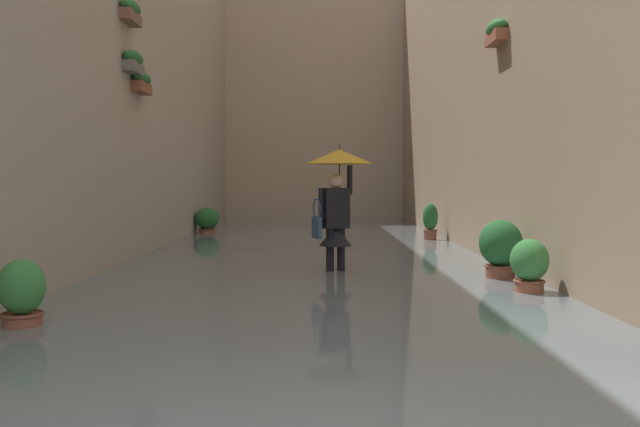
% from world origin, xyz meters
% --- Properties ---
extents(ground_plane, '(60.00, 60.00, 0.00)m').
position_xyz_m(ground_plane, '(0.00, -10.31, 0.00)').
color(ground_plane, gray).
extents(flood_water, '(6.91, 26.62, 0.17)m').
position_xyz_m(flood_water, '(0.00, -10.31, 0.08)').
color(flood_water, slate).
rests_on(flood_water, ground_plane).
extents(building_facade_far, '(9.71, 1.80, 8.61)m').
position_xyz_m(building_facade_far, '(0.00, -21.52, 4.30)').
color(building_facade_far, tan).
rests_on(building_facade_far, ground_plane).
extents(person_wading, '(1.02, 1.02, 2.06)m').
position_xyz_m(person_wading, '(-0.41, -7.59, 1.44)').
color(person_wading, '#2D2319').
rests_on(person_wading, ground_plane).
extents(potted_plant_far_left, '(0.46, 0.46, 0.81)m').
position_xyz_m(potted_plant_far_left, '(-2.70, -5.69, 0.45)').
color(potted_plant_far_left, '#9E563D').
rests_on(potted_plant_far_left, ground_plane).
extents(potted_plant_mid_right, '(0.43, 0.43, 0.79)m').
position_xyz_m(potted_plant_mid_right, '(2.65, -3.82, 0.42)').
color(potted_plant_mid_right, brown).
rests_on(potted_plant_mid_right, ground_plane).
extents(potted_plant_near_right, '(0.63, 0.63, 0.82)m').
position_xyz_m(potted_plant_near_right, '(2.74, -14.82, 0.47)').
color(potted_plant_near_right, brown).
rests_on(potted_plant_near_right, ground_plane).
extents(potted_plant_mid_left, '(0.60, 0.60, 0.98)m').
position_xyz_m(potted_plant_mid_left, '(-2.67, -6.85, 0.56)').
color(potted_plant_mid_left, brown).
rests_on(potted_plant_mid_left, ground_plane).
extents(potted_plant_near_left, '(0.34, 0.34, 1.00)m').
position_xyz_m(potted_plant_near_left, '(-2.69, -12.79, 0.53)').
color(potted_plant_near_left, brown).
rests_on(potted_plant_near_left, ground_plane).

